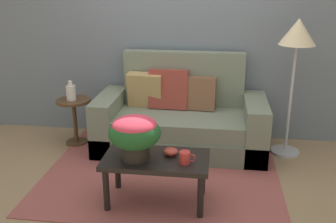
{
  "coord_description": "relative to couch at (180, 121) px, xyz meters",
  "views": [
    {
      "loc": [
        0.53,
        -3.52,
        1.92
      ],
      "look_at": [
        0.06,
        0.01,
        0.67
      ],
      "focal_mm": 41.0,
      "sensor_mm": 36.0,
      "label": 1
    }
  ],
  "objects": [
    {
      "name": "potted_plant",
      "position": [
        -0.26,
        -1.27,
        0.35
      ],
      "size": [
        0.44,
        0.44,
        0.39
      ],
      "color": "black",
      "rests_on": "coffee_table"
    },
    {
      "name": "side_table",
      "position": [
        -1.26,
        -0.06,
        0.05
      ],
      "size": [
        0.4,
        0.4,
        0.56
      ],
      "color": "#4C331E",
      "rests_on": "ground"
    },
    {
      "name": "floor_lamp",
      "position": [
        1.22,
        -0.0,
        0.94
      ],
      "size": [
        0.38,
        0.38,
        1.52
      ],
      "color": "#B2B2B7",
      "rests_on": "ground"
    },
    {
      "name": "wall_back",
      "position": [
        -0.12,
        0.47,
        0.99
      ],
      "size": [
        6.4,
        0.12,
        2.64
      ],
      "primitive_type": "cube",
      "color": "slate",
      "rests_on": "ground"
    },
    {
      "name": "coffee_table",
      "position": [
        -0.09,
        -1.21,
        0.04
      ],
      "size": [
        0.92,
        0.49,
        0.44
      ],
      "color": "black",
      "rests_on": "ground"
    },
    {
      "name": "snack_bowl",
      "position": [
        0.03,
        -1.15,
        0.15
      ],
      "size": [
        0.13,
        0.13,
        0.07
      ],
      "color": "#B2382D",
      "rests_on": "coffee_table"
    },
    {
      "name": "coffee_mug",
      "position": [
        0.17,
        -1.29,
        0.16
      ],
      "size": [
        0.14,
        0.09,
        0.1
      ],
      "color": "red",
      "rests_on": "coffee_table"
    },
    {
      "name": "area_rug",
      "position": [
        -0.12,
        -0.64,
        -0.33
      ],
      "size": [
        2.37,
        1.99,
        0.01
      ],
      "primitive_type": "cube",
      "color": "#994C47",
      "rests_on": "ground"
    },
    {
      "name": "ground_plane",
      "position": [
        -0.12,
        -0.66,
        -0.33
      ],
      "size": [
        14.0,
        14.0,
        0.0
      ],
      "primitive_type": "plane",
      "color": "#997A56"
    },
    {
      "name": "table_vase",
      "position": [
        -1.27,
        -0.08,
        0.32
      ],
      "size": [
        0.11,
        0.11,
        0.23
      ],
      "color": "silver",
      "rests_on": "side_table"
    },
    {
      "name": "couch",
      "position": [
        0.0,
        0.0,
        0.0
      ],
      "size": [
        1.93,
        0.88,
        1.09
      ],
      "color": "#626B59",
      "rests_on": "ground"
    }
  ]
}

